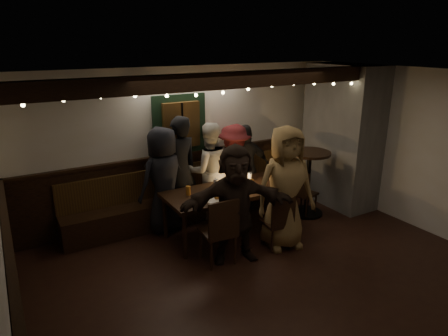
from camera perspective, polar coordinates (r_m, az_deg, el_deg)
room at (r=6.70m, az=7.38°, el=0.97°), size 6.02×5.01×2.62m
dining_table at (r=6.33m, az=0.92°, el=-3.61°), size 2.11×0.90×0.91m
chair_near_left at (r=5.50m, az=-0.50°, el=-8.58°), size 0.48×0.48×0.99m
chair_near_right at (r=5.98m, az=7.95°, el=-7.32°), size 0.43×0.43×0.85m
chair_end at (r=7.19m, az=11.10°, el=-3.14°), size 0.47×0.47×0.84m
high_top at (r=7.18m, az=11.96°, el=-1.00°), size 0.73×0.73×1.16m
person_a at (r=6.46m, az=-8.61°, el=-1.69°), size 0.94×0.72×1.73m
person_b at (r=6.68m, az=-6.32°, el=-0.40°), size 0.75×0.58×1.85m
person_c at (r=6.90m, az=-2.14°, el=-0.39°), size 0.96×0.83×1.69m
person_d at (r=7.13m, az=1.43°, el=-0.11°), size 1.14×0.79×1.61m
person_e at (r=7.22m, az=3.13°, el=0.01°), size 0.98×0.54×1.59m
person_f at (r=5.52m, az=1.63°, el=-5.17°), size 1.64×0.96×1.69m
person_g at (r=5.93m, az=8.72°, el=-2.83°), size 1.01×0.76×1.86m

